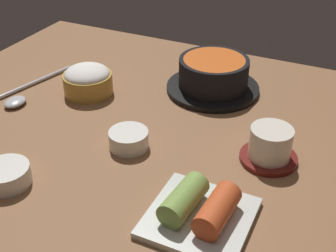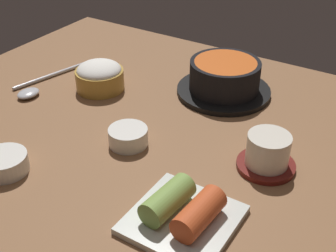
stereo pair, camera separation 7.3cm
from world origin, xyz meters
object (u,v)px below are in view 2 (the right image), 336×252
Objects in this scene: kimchi_plate at (183,213)px; spoon at (37,87)px; banchan_cup_center at (128,136)px; side_bowl_near at (5,163)px; tea_cup_with_saucer at (267,154)px; stone_pot at (224,78)px; rice_bowl at (100,76)px.

kimchi_plate is 46.79cm from spoon.
banchan_cup_center and side_bowl_near have the same top height.
banchan_cup_center is at bearing 53.50° from side_bowl_near.
side_bowl_near is (-33.24, -21.51, -1.21)cm from tea_cup_with_saucer.
spoon is at bearing -150.43° from stone_pot.
side_bowl_near is at bearing -54.16° from spoon.
stone_pot reaches higher than spoon.
spoon is (-48.64, -0.18, -2.15)cm from tea_cup_with_saucer.
rice_bowl is at bearing 33.55° from spoon.
stone_pot reaches higher than banchan_cup_center.
spoon is (-10.64, -7.06, -2.27)cm from rice_bowl.
stone_pot is 36.73cm from kimchi_plate.
spoon is at bearing 125.84° from side_bowl_near.
tea_cup_with_saucer is 48.69cm from spoon.
kimchi_plate reaches higher than banchan_cup_center.
stone_pot reaches higher than rice_bowl.
kimchi_plate is at bearing -20.60° from spoon.
banchan_cup_center is (-21.65, -5.85, -1.17)cm from tea_cup_with_saucer.
stone_pot reaches higher than side_bowl_near.
banchan_cup_center reaches higher than spoon.
rice_bowl is 28.82cm from side_bowl_near.
kimchi_plate reaches higher than side_bowl_near.
stone_pot is at bearing 66.65° from side_bowl_near.
spoon is (-32.60, -18.50, -2.67)cm from stone_pot.
rice_bowl is 1.06× the size of tea_cup_with_saucer.
tea_cup_with_saucer is (38.00, -6.88, -0.12)cm from rice_bowl.
stone_pot is at bearing 29.57° from spoon.
side_bowl_near is at bearing -147.09° from tea_cup_with_saucer.
stone_pot is 24.87cm from banchan_cup_center.
kimchi_plate is at bearing -72.26° from stone_pot.
spoon is (-26.99, 5.67, -0.97)cm from banchan_cup_center.
banchan_cup_center is at bearing -11.87° from spoon.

